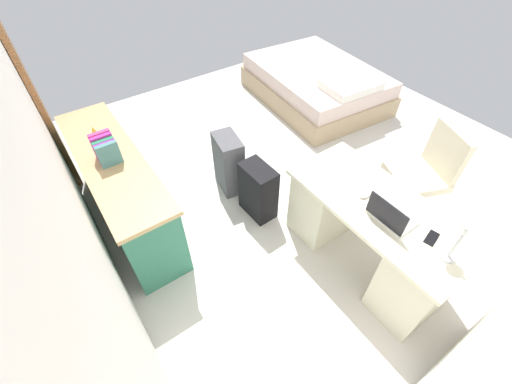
{
  "coord_description": "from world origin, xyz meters",
  "views": [
    {
      "loc": [
        -2.05,
        1.97,
        2.57
      ],
      "look_at": [
        -0.47,
        0.86,
        0.6
      ],
      "focal_mm": 23.4,
      "sensor_mm": 36.0,
      "label": 1
    }
  ],
  "objects": [
    {
      "name": "wall_back",
      "position": [
        0.0,
        2.12,
        1.44
      ],
      "size": [
        4.39,
        0.1,
        2.89
      ],
      "primitive_type": "cube",
      "color": "silver",
      "rests_on": "ground_plane"
    },
    {
      "name": "laptop",
      "position": [
        -1.34,
        0.32,
        0.77
      ],
      "size": [
        0.31,
        0.22,
        0.21
      ],
      "color": "silver",
      "rests_on": "desk"
    },
    {
      "name": "desk",
      "position": [
        -1.22,
        0.24,
        0.38
      ],
      "size": [
        1.44,
        0.67,
        0.72
      ],
      "color": "beige",
      "rests_on": "ground_plane"
    },
    {
      "name": "book_row",
      "position": [
        0.39,
        1.74,
        0.89
      ],
      "size": [
        0.2,
        0.17,
        0.22
      ],
      "color": "#45787B",
      "rests_on": "credenza"
    },
    {
      "name": "bed",
      "position": [
        1.08,
        -1.28,
        0.24
      ],
      "size": [
        2.01,
        1.56,
        0.58
      ],
      "color": "tan",
      "rests_on": "ground_plane"
    },
    {
      "name": "ground_plane",
      "position": [
        0.0,
        0.0,
        0.0
      ],
      "size": [
        5.39,
        5.39,
        0.0
      ],
      "primitive_type": "plane",
      "color": "beige"
    },
    {
      "name": "office_chair",
      "position": [
        -1.08,
        -0.6,
        0.42
      ],
      "size": [
        0.6,
        0.6,
        0.94
      ],
      "color": "black",
      "rests_on": "ground_plane"
    },
    {
      "name": "computer_mouse",
      "position": [
        -1.08,
        0.27,
        0.73
      ],
      "size": [
        0.06,
        0.1,
        0.03
      ],
      "primitive_type": "ellipsoid",
      "rotation": [
        0.0,
        0.0,
        -0.0
      ],
      "color": "white",
      "rests_on": "desk"
    },
    {
      "name": "cell_phone_near_laptop",
      "position": [
        -1.62,
        0.2,
        0.72
      ],
      "size": [
        0.1,
        0.15,
        0.01
      ],
      "primitive_type": "cube",
      "rotation": [
        0.0,
        0.0,
        0.24
      ],
      "color": "black",
      "rests_on": "desk"
    },
    {
      "name": "door_wooden",
      "position": [
        1.65,
        2.04,
        1.02
      ],
      "size": [
        0.88,
        0.05,
        2.04
      ],
      "primitive_type": "cube",
      "color": "#936038",
      "rests_on": "ground_plane"
    },
    {
      "name": "credenza",
      "position": [
        0.42,
        1.73,
        0.39
      ],
      "size": [
        1.8,
        0.48,
        0.78
      ],
      "color": "#2D7056",
      "rests_on": "ground_plane"
    },
    {
      "name": "desk_lamp",
      "position": [
        -1.73,
        0.25,
        0.98
      ],
      "size": [
        0.16,
        0.11,
        0.34
      ],
      "color": "silver",
      "rests_on": "desk"
    },
    {
      "name": "figurine_small",
      "position": [
        0.76,
        1.74,
        0.84
      ],
      "size": [
        0.08,
        0.08,
        0.11
      ],
      "primitive_type": "cone",
      "color": "gold",
      "rests_on": "credenza"
    },
    {
      "name": "suitcase_spare_grey",
      "position": [
        0.25,
        0.7,
        0.32
      ],
      "size": [
        0.39,
        0.28,
        0.63
      ],
      "primitive_type": "cube",
      "rotation": [
        0.0,
        0.0,
        -0.17
      ],
      "color": "#4C4C51",
      "rests_on": "ground_plane"
    },
    {
      "name": "suitcase_black",
      "position": [
        -0.22,
        0.66,
        0.29
      ],
      "size": [
        0.37,
        0.23,
        0.57
      ],
      "primitive_type": "cube",
      "rotation": [
        0.0,
        0.0,
        0.04
      ],
      "color": "black",
      "rests_on": "ground_plane"
    }
  ]
}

